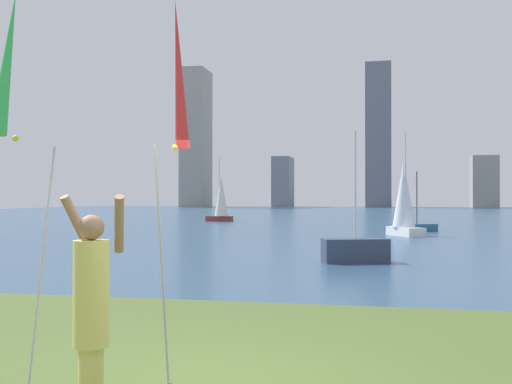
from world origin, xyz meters
The scene contains 12 objects.
ground centered at (0.00, 50.95, -0.06)m, with size 120.00×138.00×0.12m.
person centered at (-1.17, -0.41, 0.94)m, with size 0.70×0.52×1.91m.
kite_flag_left centered at (-1.82, -0.80, 3.08)m, with size 0.16×1.07×3.85m.
kite_flag_right centered at (-0.53, 0.27, 3.11)m, with size 0.16×0.92×3.96m.
sailboat_1 centered at (0.83, 11.82, 0.37)m, with size 2.00×1.27×3.81m.
sailboat_2 centered at (-10.80, 40.06, 1.76)m, with size 2.12×1.07×4.96m.
sailboat_4 centered at (2.65, 24.77, 1.72)m, with size 1.89×2.38×5.03m.
sailboat_5 centered at (3.45, 28.45, 0.24)m, with size 2.28×1.66×3.30m.
skyline_tower_0 centered at (-33.79, 106.57, 13.31)m, with size 4.57×7.31×26.62m.
skyline_tower_1 centered at (-17.56, 111.89, 4.90)m, with size 3.37×7.69×9.79m.
skyline_tower_2 centered at (0.88, 111.33, 13.56)m, with size 4.76×6.67×27.12m.
skyline_tower_3 centered at (20.11, 112.44, 4.80)m, with size 4.66×4.30×9.60m.
Camera 1 is at (1.60, -5.85, 1.88)m, focal length 42.51 mm.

